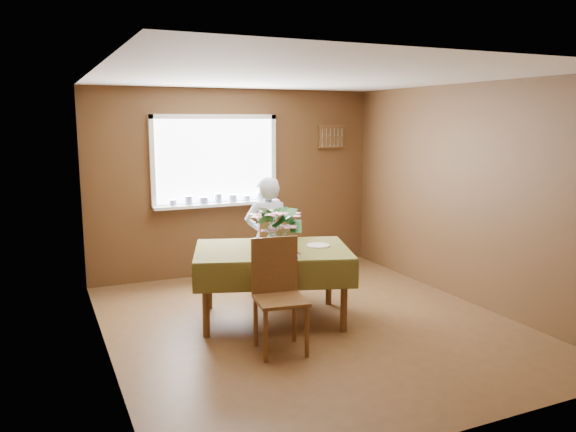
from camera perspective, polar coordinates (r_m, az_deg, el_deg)
name	(u,v)px	position (r m, az deg, el deg)	size (l,w,h in m)	color
floor	(310,324)	(5.93, 2.23, -10.88)	(4.50, 4.50, 0.00)	#55371D
ceiling	(312,77)	(5.57, 2.41, 13.97)	(4.50, 4.50, 0.00)	white
wall_back	(236,182)	(7.68, -5.26, 3.43)	(4.00, 4.00, 0.00)	brown
wall_front	(468,253)	(3.78, 17.85, -3.56)	(4.00, 4.00, 0.00)	brown
wall_left	(102,219)	(5.05, -18.38, -0.31)	(4.50, 4.50, 0.00)	brown
wall_right	(467,194)	(6.75, 17.68, 2.14)	(4.50, 4.50, 0.00)	brown
window_assembly	(216,177)	(7.52, -7.28, 3.98)	(1.72, 0.20, 1.22)	white
spoon_rack	(332,137)	(8.19, 4.47, 8.05)	(0.44, 0.05, 0.33)	brown
dining_table	(272,257)	(5.86, -1.61, -4.20)	(1.85, 1.53, 0.78)	brown
chair_far	(273,250)	(6.68, -1.49, -3.51)	(0.45, 0.45, 1.03)	brown
chair_near	(278,290)	(5.17, -1.03, -7.53)	(0.50, 0.50, 1.03)	brown
seated_woman	(267,238)	(6.56, -2.11, -2.27)	(0.53, 0.35, 1.45)	white
flower_bouquet	(278,225)	(5.62, -1.06, -0.93)	(0.50, 0.50, 0.43)	white
side_plate	(318,245)	(5.95, 3.08, -3.01)	(0.24, 0.24, 0.01)	white
table_knife	(295,251)	(5.67, 0.72, -3.59)	(0.02, 0.24, 0.00)	silver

